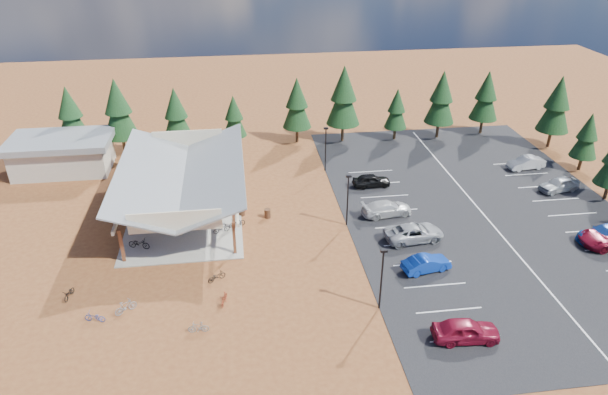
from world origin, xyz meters
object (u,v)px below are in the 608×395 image
Objects in this scene: trash_bin_0 at (242,211)px; car_4 at (371,180)px; bike_12 at (217,276)px; car_1 at (426,264)px; bike_7 at (199,175)px; car_8 at (559,184)px; bike_3 at (180,178)px; outbuilding at (62,154)px; bike_16 at (237,223)px; car_3 at (387,208)px; bike_13 at (198,327)px; car_9 at (526,163)px; car_0 at (466,330)px; bike_4 at (221,229)px; car_2 at (414,233)px; bike_1 at (159,217)px; bike_6 at (198,198)px; bike_2 at (169,188)px; bike_pavilion at (182,174)px; trash_bin_1 at (267,213)px; car_7 at (606,234)px; bike_9 at (126,307)px; bike_10 at (95,317)px; lamp_post_1 at (348,197)px; bike_8 at (69,293)px; lamp_post_2 at (326,146)px; bike_11 at (224,298)px.

trash_bin_0 is 0.23× the size of car_4.
car_1 reaches higher than bike_12.
car_8 is at bearing -86.50° from bike_7.
bike_3 reaches higher than bike_12.
outbuilding is 24.16m from bike_16.
bike_7 reaches higher than bike_12.
car_3 is at bearing -93.90° from car_8.
car_9 is (35.66, 22.35, 0.30)m from bike_13.
car_0 is at bearing -130.46° from bike_7.
bike_4 is 17.39m from car_4.
bike_13 is 0.28× the size of car_2.
car_9 reaches higher than bike_1.
car_8 is at bearing -102.52° from car_4.
bike_6 reaches higher than bike_16.
bike_13 is at bearing -76.81° from car_8.
car_2 is at bearing -98.94° from bike_2.
bike_pavilion is at bearing -38.16° from outbuilding.
trash_bin_1 is 12.33m from bike_3.
car_1 is 17.25m from car_7.
bike_9 is at bearing -164.72° from bike_2.
bike_6 is 5.29m from bike_7.
bike_7 is at bearing 80.69° from bike_pavilion.
outbuilding is 2.41× the size of car_0.
car_2 reaches higher than car_8.
car_4 is 0.77× the size of car_7.
bike_16 is (10.36, 11.78, 0.02)m from bike_10.
bike_7 is 24.29m from bike_13.
bike_13 is 0.36× the size of car_1.
lamp_post_1 reaches higher than car_8.
bike_16 is 0.41× the size of car_4.
lamp_post_1 is 22.91m from car_7.
car_8 is at bearing -89.48° from car_3.
car_1 is at bearing -89.17° from car_7.
car_0 is 8.06m from car_1.
lamp_post_1 is 3.31× the size of bike_12.
car_2 is at bearing 119.09° from bike_13.
lamp_post_1 reaches higher than car_2.
bike_10 is (-8.93, -10.83, -0.10)m from bike_4.
bike_pavilion is 15.39m from bike_8.
bike_2 is (-1.96, 3.88, -3.29)m from bike_pavilion.
car_0 reaches higher than bike_8.
bike_8 is (-22.95, -19.73, -2.58)m from lamp_post_2.
bike_11 is at bearing -124.28° from bike_9.
car_1 is (21.89, -16.84, 0.17)m from bike_2.
car_7 is 9.75m from car_8.
lamp_post_1 reaches higher than trash_bin_0.
outbuilding is 6.57× the size of bike_3.
outbuilding is 33.00m from bike_13.
car_1 is (20.88, -19.01, 0.10)m from bike_3.
bike_11 reaches higher than trash_bin_0.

